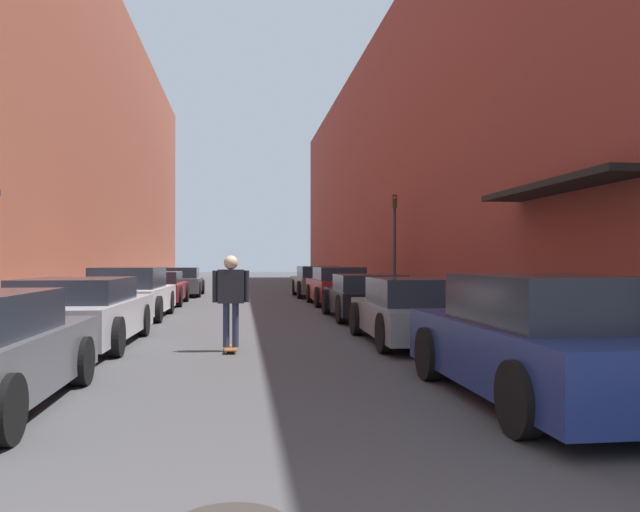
% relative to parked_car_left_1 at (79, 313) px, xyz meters
% --- Properties ---
extents(ground, '(118.64, 118.64, 0.00)m').
position_rel_parked_car_left_1_xyz_m(ground, '(3.12, 11.26, -0.61)').
color(ground, '#424244').
extents(curb_strip_left, '(1.80, 53.93, 0.12)m').
position_rel_parked_car_left_1_xyz_m(curb_strip_left, '(-1.89, 16.66, -0.55)').
color(curb_strip_left, gray).
rests_on(curb_strip_left, ground).
extents(curb_strip_right, '(1.80, 53.93, 0.12)m').
position_rel_parked_car_left_1_xyz_m(curb_strip_right, '(8.14, 16.66, -0.55)').
color(curb_strip_right, gray).
rests_on(curb_strip_right, ground).
extents(building_row_left, '(4.90, 53.93, 14.06)m').
position_rel_parked_car_left_1_xyz_m(building_row_left, '(-4.79, 16.65, 6.42)').
color(building_row_left, brown).
rests_on(building_row_left, ground).
extents(building_row_right, '(4.90, 53.93, 12.10)m').
position_rel_parked_car_left_1_xyz_m(building_row_right, '(11.04, 16.65, 5.44)').
color(building_row_right, brown).
rests_on(building_row_right, ground).
extents(parked_car_left_1, '(2.00, 4.54, 1.23)m').
position_rel_parked_car_left_1_xyz_m(parked_car_left_1, '(0.00, 0.00, 0.00)').
color(parked_car_left_1, '#B7B7BC').
rests_on(parked_car_left_1, ground).
extents(parked_car_left_2, '(1.97, 4.32, 1.36)m').
position_rel_parked_car_left_1_xyz_m(parked_car_left_2, '(-0.05, 5.42, 0.05)').
color(parked_car_left_2, silver).
rests_on(parked_car_left_2, ground).
extents(parked_car_left_3, '(2.00, 4.18, 1.15)m').
position_rel_parked_car_left_1_xyz_m(parked_car_left_3, '(-0.05, 10.65, -0.03)').
color(parked_car_left_3, maroon).
rests_on(parked_car_left_3, ground).
extents(parked_car_left_4, '(2.09, 4.13, 1.24)m').
position_rel_parked_car_left_1_xyz_m(parked_car_left_4, '(0.18, 15.92, -0.00)').
color(parked_car_left_4, '#515459').
rests_on(parked_car_left_4, ground).
extents(parked_car_right_0, '(1.92, 4.27, 1.39)m').
position_rel_parked_car_left_1_xyz_m(parked_car_right_0, '(6.16, -5.19, 0.06)').
color(parked_car_right_0, navy).
rests_on(parked_car_right_0, ground).
extents(parked_car_right_1, '(1.98, 4.15, 1.22)m').
position_rel_parked_car_left_1_xyz_m(parked_car_right_1, '(6.14, -0.28, -0.01)').
color(parked_car_right_1, gray).
rests_on(parked_car_right_1, ground).
extents(parked_car_right_2, '(2.03, 4.31, 1.17)m').
position_rel_parked_car_left_1_xyz_m(parked_car_right_2, '(6.22, 4.65, -0.02)').
color(parked_car_right_2, black).
rests_on(parked_car_right_2, ground).
extents(parked_car_right_3, '(1.88, 4.09, 1.31)m').
position_rel_parked_car_left_1_xyz_m(parked_car_right_3, '(6.23, 9.77, 0.03)').
color(parked_car_right_3, maroon).
rests_on(parked_car_right_3, ground).
extents(parked_car_right_4, '(1.95, 3.96, 1.30)m').
position_rel_parked_car_left_1_xyz_m(parked_car_right_4, '(6.11, 14.47, 0.03)').
color(parked_car_right_4, '#515459').
rests_on(parked_car_right_4, ground).
extents(skateboarder, '(0.62, 0.78, 1.63)m').
position_rel_parked_car_left_1_xyz_m(skateboarder, '(2.71, -0.95, 0.39)').
color(skateboarder, brown).
rests_on(skateboarder, ground).
extents(traffic_light, '(0.16, 0.22, 3.73)m').
position_rel_parked_car_left_1_xyz_m(traffic_light, '(8.24, 9.77, 1.80)').
color(traffic_light, '#2D2D2D').
rests_on(traffic_light, curb_strip_right).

